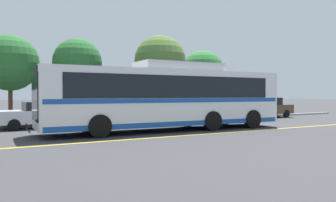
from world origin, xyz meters
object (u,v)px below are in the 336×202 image
(transit_bus, at_px, (168,96))
(tree_3, at_px, (10,63))
(parked_car_4, at_px, (265,108))
(tree_2, at_px, (160,61))
(parked_car_2, at_px, (137,112))
(parked_car_1, at_px, (41,115))
(tree_0, at_px, (77,63))
(tree_1, at_px, (203,72))
(parked_car_3, at_px, (210,110))

(transit_bus, distance_m, tree_3, 12.30)
(parked_car_4, distance_m, tree_2, 9.19)
(parked_car_2, bearing_deg, parked_car_1, -93.43)
(transit_bus, relative_size, tree_2, 1.98)
(tree_0, relative_size, tree_3, 1.00)
(transit_bus, bearing_deg, parked_car_1, 52.31)
(parked_car_2, bearing_deg, transit_bus, -3.93)
(parked_car_2, relative_size, tree_2, 0.61)
(transit_bus, relative_size, parked_car_4, 2.66)
(parked_car_2, relative_size, parked_car_4, 0.82)
(tree_0, xyz_separation_m, tree_2, (6.43, -0.54, 0.38))
(transit_bus, xyz_separation_m, parked_car_4, (11.31, 4.32, -0.96))
(parked_car_2, distance_m, parked_car_4, 11.13)
(transit_bus, bearing_deg, tree_2, -23.97)
(parked_car_2, height_order, parked_car_4, parked_car_4)
(parked_car_1, xyz_separation_m, parked_car_2, (5.68, -0.18, -0.01))
(parked_car_1, height_order, tree_2, tree_2)
(parked_car_1, xyz_separation_m, tree_2, (9.56, 4.10, 3.76))
(parked_car_1, relative_size, parked_car_4, 0.97)
(tree_1, bearing_deg, tree_2, -165.95)
(tree_0, height_order, tree_3, tree_3)
(parked_car_4, height_order, tree_0, tree_0)
(transit_bus, height_order, tree_0, tree_0)
(transit_bus, height_order, tree_3, tree_3)
(transit_bus, relative_size, parked_car_1, 2.75)
(parked_car_4, relative_size, tree_2, 0.74)
(tree_0, distance_m, tree_1, 11.51)
(tree_3, bearing_deg, tree_0, -12.83)
(parked_car_3, distance_m, tree_3, 14.10)
(transit_bus, distance_m, parked_car_3, 7.12)
(parked_car_3, xyz_separation_m, tree_2, (-1.64, 4.42, 3.75))
(transit_bus, bearing_deg, parked_car_2, -0.98)
(tree_2, relative_size, tree_3, 1.12)
(parked_car_2, height_order, tree_3, tree_3)
(parked_car_4, distance_m, tree_3, 19.15)
(parked_car_1, distance_m, tree_3, 6.59)
(parked_car_3, xyz_separation_m, tree_1, (3.41, 5.68, 3.15))
(parked_car_4, height_order, tree_3, tree_3)
(parked_car_2, xyz_separation_m, parked_car_3, (5.52, -0.13, 0.02))
(transit_bus, bearing_deg, tree_0, 15.97)
(parked_car_4, height_order, tree_2, tree_2)
(parked_car_2, distance_m, tree_0, 6.42)
(parked_car_1, height_order, tree_0, tree_0)
(tree_2, bearing_deg, tree_1, 14.05)
(parked_car_1, distance_m, tree_0, 6.54)
(parked_car_3, distance_m, tree_2, 6.02)
(parked_car_4, bearing_deg, tree_0, 67.49)
(tree_3, bearing_deg, tree_2, -8.06)
(parked_car_3, distance_m, tree_0, 10.05)
(parked_car_4, distance_m, tree_1, 6.70)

